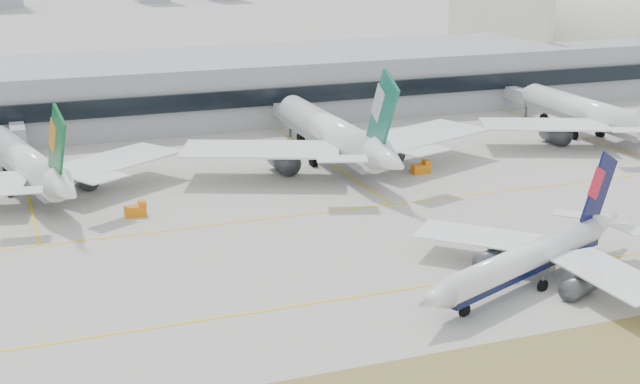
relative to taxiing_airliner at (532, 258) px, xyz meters
name	(u,v)px	position (x,y,z in m)	size (l,w,h in m)	color
ground	(312,287)	(-28.21, 9.28, -3.80)	(3000.00, 3000.00, 0.00)	#9B9891
taxiing_airliner	(532,258)	(0.00, 0.00, 0.00)	(44.38, 37.61, 15.75)	white
widebody_eva	(28,165)	(-60.91, 68.01, 1.61)	(55.90, 55.51, 20.33)	white
widebody_cathay	(334,135)	(-2.18, 67.07, 2.47)	(66.20, 64.48, 23.59)	white
widebody_china_air	(591,114)	(60.94, 68.40, 1.84)	(59.51, 58.01, 21.21)	white
terminal	(152,90)	(-28.21, 124.11, 3.71)	(280.00, 43.10, 15.00)	gray
hangar	(611,72)	(126.35, 144.28, -3.66)	(91.00, 60.00, 60.00)	beige
gse_b	(136,210)	(-45.10, 48.33, -2.75)	(3.55, 2.00, 2.60)	orange
gse_c	(421,168)	(11.74, 55.58, -2.75)	(3.55, 2.00, 2.60)	orange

